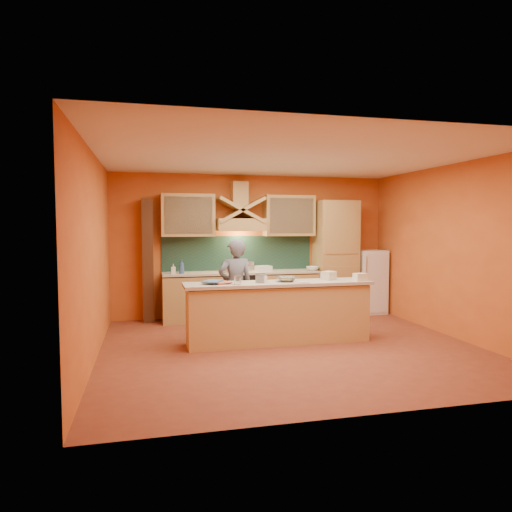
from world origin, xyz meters
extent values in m
cube|color=brown|center=(0.00, 0.00, 0.00)|extent=(5.50, 5.00, 0.01)
cube|color=white|center=(0.00, 0.00, 2.80)|extent=(5.50, 5.00, 0.01)
cube|color=#CD6228|center=(0.00, 2.50, 1.40)|extent=(5.50, 0.02, 2.80)
cube|color=#CD6228|center=(0.00, -2.50, 1.40)|extent=(5.50, 0.02, 2.80)
cube|color=#CD6228|center=(-2.75, 0.00, 1.40)|extent=(0.02, 5.00, 2.80)
cube|color=#CD6228|center=(2.75, 0.00, 1.40)|extent=(0.02, 5.00, 2.80)
cube|color=tan|center=(-1.25, 2.20, 0.43)|extent=(1.10, 0.60, 0.86)
cube|color=tan|center=(0.65, 2.20, 0.43)|extent=(1.10, 0.60, 0.86)
cube|color=beige|center=(-0.30, 2.20, 0.90)|extent=(3.00, 0.62, 0.04)
cube|color=black|center=(-0.30, 2.20, 0.45)|extent=(0.60, 0.58, 0.90)
cube|color=#163229|center=(-0.30, 2.48, 1.25)|extent=(3.00, 0.03, 0.70)
cube|color=tan|center=(-0.30, 2.25, 1.82)|extent=(0.92, 0.50, 0.24)
cube|color=tan|center=(-0.30, 2.35, 2.40)|extent=(0.30, 0.30, 0.50)
cube|color=tan|center=(-1.30, 2.33, 2.00)|extent=(1.00, 0.35, 0.80)
cube|color=tan|center=(0.70, 2.33, 2.00)|extent=(1.00, 0.35, 0.80)
cube|color=tan|center=(1.65, 2.20, 1.15)|extent=(0.80, 0.60, 2.30)
cube|color=white|center=(2.40, 2.20, 0.65)|extent=(0.58, 0.60, 1.30)
cube|color=#472816|center=(-2.05, 2.35, 1.15)|extent=(0.20, 0.30, 2.30)
cube|color=tan|center=(-0.10, 0.30, 0.44)|extent=(2.80, 0.55, 0.88)
cube|color=beige|center=(-0.10, 0.30, 0.92)|extent=(2.90, 0.62, 0.05)
imported|color=slate|center=(-0.64, 0.97, 0.79)|extent=(0.60, 0.41, 1.59)
cylinder|color=silver|center=(-0.53, 2.07, 0.97)|extent=(0.30, 0.30, 0.15)
cylinder|color=silver|center=(-0.19, 2.29, 0.97)|extent=(0.23, 0.23, 0.13)
imported|color=silver|center=(-1.59, 2.13, 1.01)|extent=(0.08, 0.09, 0.18)
imported|color=#304E86|center=(-1.45, 2.10, 1.05)|extent=(0.13, 0.13, 0.26)
imported|color=white|center=(1.12, 2.09, 0.96)|extent=(0.27, 0.27, 0.08)
cube|color=silver|center=(0.15, 2.20, 0.97)|extent=(0.33, 0.28, 0.10)
imported|color=#C26245|center=(-1.10, 0.28, 0.96)|extent=(0.31, 0.36, 0.03)
imported|color=#466B9A|center=(-1.22, 0.38, 0.98)|extent=(0.37, 0.41, 0.03)
cylinder|color=silver|center=(-0.40, 0.26, 1.02)|extent=(0.16, 0.16, 0.14)
cylinder|color=white|center=(-0.77, 0.13, 1.01)|extent=(0.13, 0.13, 0.13)
cube|color=white|center=(-0.37, 0.26, 1.00)|extent=(0.14, 0.14, 0.11)
imported|color=silver|center=(0.03, 0.30, 0.98)|extent=(0.34, 0.34, 0.08)
cube|color=beige|center=(0.20, 0.12, 0.95)|extent=(0.26, 0.21, 0.02)
cube|color=beige|center=(0.75, 0.37, 1.01)|extent=(0.27, 0.25, 0.14)
cube|color=beige|center=(1.19, 0.14, 1.00)|extent=(0.20, 0.17, 0.12)
camera|label=1|loc=(-2.05, -6.38, 1.82)|focal=32.00mm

